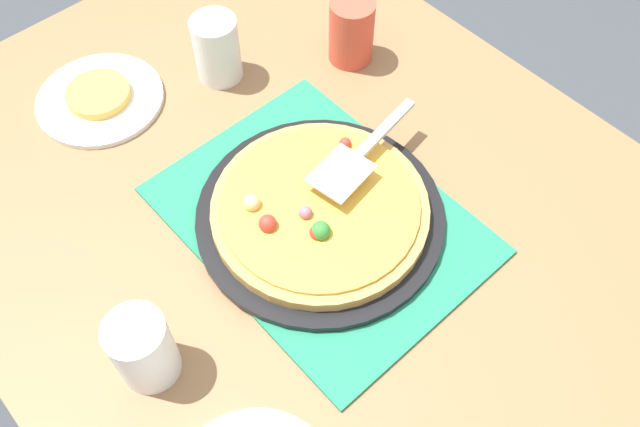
% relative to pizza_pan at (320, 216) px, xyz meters
% --- Properties ---
extents(ground_plane, '(8.00, 8.00, 0.00)m').
position_rel_pizza_pan_xyz_m(ground_plane, '(0.00, 0.00, -0.76)').
color(ground_plane, '#3D4247').
extents(dining_table, '(1.40, 1.00, 0.75)m').
position_rel_pizza_pan_xyz_m(dining_table, '(0.00, 0.00, -0.12)').
color(dining_table, olive).
rests_on(dining_table, ground_plane).
extents(placemat, '(0.48, 0.36, 0.01)m').
position_rel_pizza_pan_xyz_m(placemat, '(0.00, 0.00, -0.01)').
color(placemat, '#237F5B').
rests_on(placemat, dining_table).
extents(pizza_pan, '(0.38, 0.38, 0.01)m').
position_rel_pizza_pan_xyz_m(pizza_pan, '(0.00, 0.00, 0.00)').
color(pizza_pan, black).
rests_on(pizza_pan, placemat).
extents(pizza, '(0.33, 0.33, 0.05)m').
position_rel_pizza_pan_xyz_m(pizza, '(-0.00, -0.00, 0.02)').
color(pizza, tan).
rests_on(pizza, pizza_pan).
extents(plate_far_right, '(0.22, 0.22, 0.01)m').
position_rel_pizza_pan_xyz_m(plate_far_right, '(-0.44, -0.12, -0.01)').
color(plate_far_right, white).
rests_on(plate_far_right, dining_table).
extents(served_slice_right, '(0.11, 0.11, 0.02)m').
position_rel_pizza_pan_xyz_m(served_slice_right, '(-0.44, -0.12, 0.01)').
color(served_slice_right, '#EAB747').
rests_on(served_slice_right, plate_far_right).
extents(cup_near, '(0.08, 0.08, 0.12)m').
position_rel_pizza_pan_xyz_m(cup_near, '(-0.23, 0.28, 0.05)').
color(cup_near, '#E04C38').
rests_on(cup_near, dining_table).
extents(cup_far, '(0.08, 0.08, 0.12)m').
position_rel_pizza_pan_xyz_m(cup_far, '(-0.36, 0.08, 0.05)').
color(cup_far, white).
rests_on(cup_far, dining_table).
extents(cup_corner, '(0.08, 0.08, 0.12)m').
position_rel_pizza_pan_xyz_m(cup_corner, '(0.02, -0.33, 0.05)').
color(cup_corner, white).
rests_on(cup_corner, dining_table).
extents(pizza_server, '(0.08, 0.23, 0.01)m').
position_rel_pizza_pan_xyz_m(pizza_server, '(-0.02, 0.10, 0.06)').
color(pizza_server, silver).
rests_on(pizza_server, pizza).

